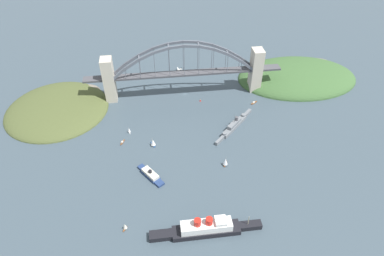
# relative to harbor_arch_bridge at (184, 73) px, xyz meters

# --- Properties ---
(ground_plane) EXTENTS (1400.00, 1400.00, 0.00)m
(ground_plane) POSITION_rel_harbor_arch_bridge_xyz_m (-0.00, -0.00, -30.89)
(ground_plane) COLOR #3D4C56
(harbor_arch_bridge) EXTENTS (245.76, 17.58, 72.10)m
(harbor_arch_bridge) POSITION_rel_harbor_arch_bridge_xyz_m (0.00, 0.00, 0.00)
(harbor_arch_bridge) COLOR beige
(harbor_arch_bridge) RESTS_ON ground
(headland_west_shore) EXTENTS (164.78, 112.16, 31.57)m
(headland_west_shore) POSITION_rel_harbor_arch_bridge_xyz_m (-161.17, -20.27, -30.89)
(headland_west_shore) COLOR #3D6033
(headland_west_shore) RESTS_ON ground
(headland_east_shore) EXTENTS (123.15, 124.58, 21.23)m
(headland_east_shore) POSITION_rel_harbor_arch_bridge_xyz_m (156.34, 13.06, -30.89)
(headland_east_shore) COLOR #4C562D
(headland_east_shore) RESTS_ON ground
(ocean_liner) EXTENTS (94.39, 12.89, 18.54)m
(ocean_liner) POSITION_rel_harbor_arch_bridge_xyz_m (4.59, 206.27, -25.16)
(ocean_liner) COLOR black
(ocean_liner) RESTS_ON ground
(naval_cruiser) EXTENTS (54.29, 56.62, 17.96)m
(naval_cruiser) POSITION_rel_harbor_arch_bridge_xyz_m (-49.54, 74.55, -27.67)
(naval_cruiser) COLOR slate
(naval_cruiser) RESTS_ON ground
(harbor_ferry_steamer) EXTENTS (25.82, 32.54, 7.82)m
(harbor_ferry_steamer) POSITION_rel_harbor_arch_bridge_xyz_m (48.20, 137.73, -28.51)
(harbor_ferry_steamer) COLOR navy
(harbor_ferry_steamer) RESTS_ON ground
(seaplane_taxiing_near_bridge) EXTENTS (8.31, 10.85, 5.05)m
(seaplane_taxiing_near_bridge) POSITION_rel_harbor_arch_bridge_xyz_m (1.20, -58.32, -28.70)
(seaplane_taxiing_near_bridge) COLOR #B7B7B2
(seaplane_taxiing_near_bridge) RESTS_ON ground
(small_boat_0) EXTENTS (9.39, 6.94, 2.14)m
(small_boat_0) POSITION_rel_harbor_arch_bridge_xyz_m (-84.51, 31.41, -30.12)
(small_boat_0) COLOR brown
(small_boat_0) RESTS_ON ground
(small_boat_1) EXTENTS (6.56, 8.61, 10.27)m
(small_boat_1) POSITION_rel_harbor_arch_bridge_xyz_m (-27.11, 131.95, -26.16)
(small_boat_1) COLOR brown
(small_boat_1) RESTS_ON ground
(small_boat_2) EXTENTS (4.08, 6.21, 6.95)m
(small_boat_2) POSITION_rel_harbor_arch_bridge_xyz_m (69.97, 68.26, -27.59)
(small_boat_2) COLOR silver
(small_boat_2) RESTS_ON ground
(small_boat_3) EXTENTS (6.75, 9.00, 9.90)m
(small_boat_3) POSITION_rel_harbor_arch_bridge_xyz_m (44.05, 93.83, -26.26)
(small_boat_3) COLOR #234C8C
(small_boat_3) RESTS_ON ground
(small_boat_4) EXTENTS (4.86, 8.62, 2.03)m
(small_boat_4) POSITION_rel_harbor_arch_bridge_xyz_m (77.14, 85.05, -30.15)
(small_boat_4) COLOR brown
(small_boat_4) RESTS_ON ground
(small_boat_5) EXTENTS (4.63, 5.74, 7.14)m
(small_boat_5) POSITION_rel_harbor_arch_bridge_xyz_m (71.47, 194.27, -27.53)
(small_boat_5) COLOR brown
(small_boat_5) RESTS_ON ground
(channel_marker_buoy) EXTENTS (2.20, 2.20, 2.75)m
(channel_marker_buoy) POSITION_rel_harbor_arch_bridge_xyz_m (-18.33, 18.38, -29.77)
(channel_marker_buoy) COLOR red
(channel_marker_buoy) RESTS_ON ground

